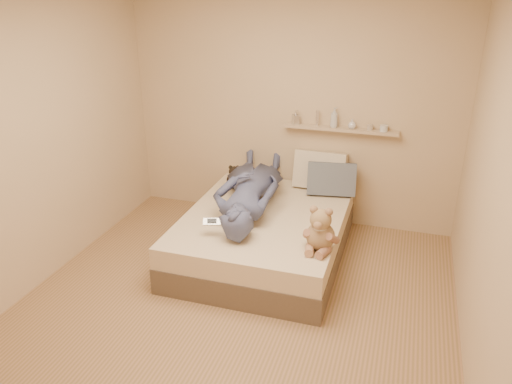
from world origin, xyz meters
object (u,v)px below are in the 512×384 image
(teddy_bear, at_px, (320,232))
(bed, at_px, (265,235))
(dark_plush, at_px, (234,178))
(wall_shelf, at_px, (340,129))
(pillow_cream, at_px, (320,170))
(game_console, at_px, (212,222))
(person, at_px, (250,188))
(pillow_grey, at_px, (331,179))

(teddy_bear, bearing_deg, bed, 140.77)
(dark_plush, height_order, wall_shelf, wall_shelf)
(pillow_cream, distance_m, wall_shelf, 0.49)
(game_console, xyz_separation_m, person, (0.12, 0.68, 0.06))
(game_console, distance_m, pillow_cream, 1.55)
(pillow_cream, bearing_deg, game_console, -116.59)
(teddy_bear, bearing_deg, pillow_grey, 95.19)
(pillow_grey, bearing_deg, game_console, -124.13)
(game_console, height_order, dark_plush, dark_plush)
(teddy_bear, xyz_separation_m, person, (-0.83, 0.65, 0.03))
(pillow_grey, bearing_deg, bed, -127.17)
(pillow_cream, height_order, pillow_grey, pillow_cream)
(game_console, height_order, pillow_cream, pillow_cream)
(bed, height_order, pillow_cream, pillow_cream)
(pillow_grey, bearing_deg, pillow_cream, 137.02)
(game_console, xyz_separation_m, wall_shelf, (0.87, 1.46, 0.51))
(pillow_grey, height_order, person, person)
(pillow_cream, bearing_deg, teddy_bear, -79.08)
(game_console, distance_m, person, 0.70)
(bed, xyz_separation_m, dark_plush, (-0.50, 0.54, 0.34))
(bed, xyz_separation_m, wall_shelf, (0.55, 0.91, 0.88))
(bed, xyz_separation_m, game_console, (-0.32, -0.55, 0.36))
(teddy_bear, xyz_separation_m, dark_plush, (-1.14, 1.05, -0.05))
(person, bearing_deg, dark_plush, -60.91)
(bed, bearing_deg, wall_shelf, 58.82)
(dark_plush, relative_size, person, 0.16)
(person, distance_m, wall_shelf, 1.17)
(dark_plush, bearing_deg, teddy_bear, -42.80)
(pillow_cream, bearing_deg, person, -129.20)
(teddy_bear, bearing_deg, person, 142.01)
(bed, distance_m, pillow_cream, 1.00)
(dark_plush, height_order, pillow_grey, pillow_grey)
(game_console, xyz_separation_m, teddy_bear, (0.95, 0.04, 0.03))
(game_console, relative_size, person, 0.10)
(person, bearing_deg, pillow_grey, -150.28)
(wall_shelf, bearing_deg, teddy_bear, -86.68)
(teddy_bear, bearing_deg, dark_plush, 137.20)
(bed, xyz_separation_m, pillow_cream, (0.37, 0.83, 0.43))
(pillow_cream, height_order, person, pillow_cream)
(dark_plush, xyz_separation_m, pillow_cream, (0.88, 0.29, 0.09))
(dark_plush, height_order, pillow_cream, pillow_cream)
(wall_shelf, bearing_deg, pillow_cream, -155.95)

